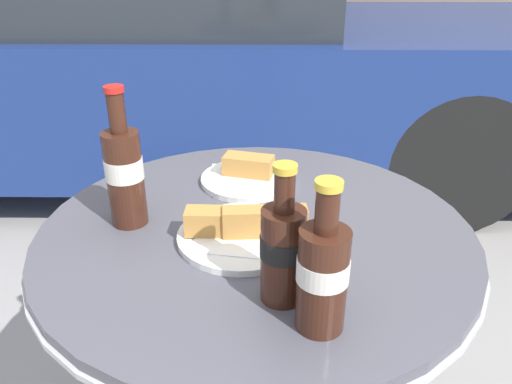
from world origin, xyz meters
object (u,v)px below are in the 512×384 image
cola_bottle_right (124,172)px  parked_car (158,55)px  cola_bottle_left (323,273)px  cola_bottle_center (283,249)px  bistro_table (256,284)px  lunch_plate_near (243,230)px  lunch_plate_far (248,175)px

cola_bottle_right → parked_car: parked_car is taller
cola_bottle_left → cola_bottle_center: size_ratio=1.02×
parked_car → cola_bottle_right: bearing=-80.4°
bistro_table → parked_car: bearing=105.7°
cola_bottle_left → lunch_plate_near: cola_bottle_left is taller
cola_bottle_right → lunch_plate_far: 0.29m
cola_bottle_left → cola_bottle_center: bearing=129.9°
cola_bottle_left → parked_car: parked_car is taller
cola_bottle_center → parked_car: bearing=105.3°
bistro_table → lunch_plate_far: bearing=95.5°
cola_bottle_right → lunch_plate_far: bearing=39.8°
cola_bottle_left → parked_car: (-0.67, 2.32, -0.19)m
cola_bottle_right → lunch_plate_far: size_ratio=1.25×
parked_car → bistro_table: bearing=-74.3°
bistro_table → lunch_plate_far: lunch_plate_far is taller
cola_bottle_right → lunch_plate_near: 0.23m
cola_bottle_center → lunch_plate_far: cola_bottle_center is taller
cola_bottle_right → lunch_plate_near: cola_bottle_right is taller
cola_bottle_center → lunch_plate_near: size_ratio=0.93×
bistro_table → lunch_plate_far: 0.24m
parked_car → cola_bottle_left: bearing=-74.0°
bistro_table → cola_bottle_right: cola_bottle_right is taller
bistro_table → lunch_plate_near: 0.16m
cola_bottle_center → parked_car: size_ratio=0.05×
lunch_plate_near → parked_car: 2.18m
lunch_plate_near → cola_bottle_center: bearing=-68.3°
bistro_table → parked_car: size_ratio=0.18×
cola_bottle_right → lunch_plate_near: size_ratio=1.13×
cola_bottle_center → lunch_plate_near: (-0.06, 0.16, -0.06)m
bistro_table → lunch_plate_far: size_ratio=3.90×
cola_bottle_right → parked_car: bearing=99.6°
lunch_plate_near → parked_car: (-0.56, 2.11, -0.12)m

